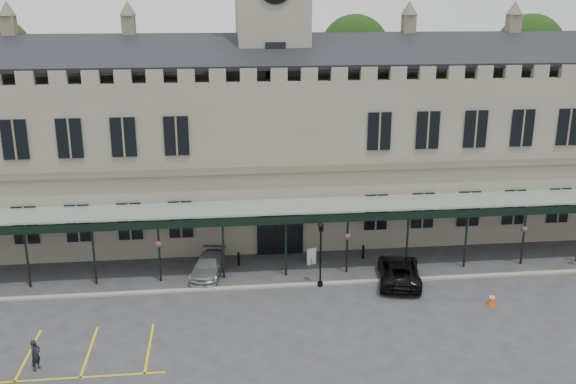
{
  "coord_description": "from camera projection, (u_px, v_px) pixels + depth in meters",
  "views": [
    {
      "loc": [
        -4.23,
        -30.88,
        17.19
      ],
      "look_at": [
        0.0,
        6.0,
        6.0
      ],
      "focal_mm": 40.0,
      "sensor_mm": 36.0,
      "label": 1
    }
  ],
  "objects": [
    {
      "name": "clock_tower",
      "position": [
        272.0,
        58.0,
        46.23
      ],
      "size": [
        5.6,
        5.6,
        24.8
      ],
      "color": "slate",
      "rests_on": "ground"
    },
    {
      "name": "traffic_cone",
      "position": [
        492.0,
        299.0,
        37.45
      ],
      "size": [
        0.49,
        0.49,
        0.78
      ],
      "rotation": [
        0.0,
        0.0,
        0.31
      ],
      "color": "#DC4B06",
      "rests_on": "ground"
    },
    {
      "name": "bollard_right",
      "position": [
        363.0,
        252.0,
        44.19
      ],
      "size": [
        0.17,
        0.17,
        0.95
      ],
      "primitive_type": "cylinder",
      "color": "black",
      "rests_on": "ground"
    },
    {
      "name": "lamp_post_mid",
      "position": [
        321.0,
        248.0,
        39.32
      ],
      "size": [
        0.41,
        0.41,
        4.31
      ],
      "color": "black",
      "rests_on": "ground"
    },
    {
      "name": "sign_board",
      "position": [
        311.0,
        257.0,
        43.14
      ],
      "size": [
        0.66,
        0.26,
        1.17
      ],
      "rotation": [
        0.0,
        0.0,
        0.33
      ],
      "color": "black",
      "rests_on": "ground"
    },
    {
      "name": "canopy",
      "position": [
        285.0,
        239.0,
        41.21
      ],
      "size": [
        50.0,
        4.1,
        4.3
      ],
      "color": "#8C9E93",
      "rests_on": "ground"
    },
    {
      "name": "car_taxi",
      "position": [
        208.0,
        266.0,
        41.44
      ],
      "size": [
        2.65,
        4.71,
        1.29
      ],
      "primitive_type": "imported",
      "rotation": [
        0.0,
        0.0,
        -0.2
      ],
      "color": "gray",
      "rests_on": "ground"
    },
    {
      "name": "kerb",
      "position": [
        289.0,
        285.0,
        40.02
      ],
      "size": [
        60.0,
        0.4,
        0.12
      ],
      "primitive_type": "cube",
      "color": "gray",
      "rests_on": "ground"
    },
    {
      "name": "station_building",
      "position": [
        273.0,
        148.0,
        48.07
      ],
      "size": [
        60.0,
        10.36,
        17.3
      ],
      "color": "slate",
      "rests_on": "ground"
    },
    {
      "name": "ground",
      "position": [
        301.0,
        329.0,
        34.8
      ],
      "size": [
        140.0,
        140.0,
        0.0
      ],
      "primitive_type": "plane",
      "color": "#303033"
    },
    {
      "name": "person_a",
      "position": [
        36.0,
        355.0,
        30.81
      ],
      "size": [
        0.6,
        0.69,
        1.58
      ],
      "primitive_type": "imported",
      "rotation": [
        0.0,
        0.0,
        1.11
      ],
      "color": "black",
      "rests_on": "ground"
    },
    {
      "name": "car_van",
      "position": [
        399.0,
        271.0,
        40.48
      ],
      "size": [
        3.61,
        5.83,
        1.51
      ],
      "primitive_type": "imported",
      "rotation": [
        0.0,
        0.0,
        2.92
      ],
      "color": "black",
      "rests_on": "ground"
    },
    {
      "name": "tree_behind_mid",
      "position": [
        354.0,
        52.0,
        55.76
      ],
      "size": [
        6.0,
        6.0,
        16.0
      ],
      "color": "#332314",
      "rests_on": "ground"
    },
    {
      "name": "tree_behind_right",
      "position": [
        529.0,
        50.0,
        57.5
      ],
      "size": [
        6.0,
        6.0,
        16.0
      ],
      "color": "#332314",
      "rests_on": "ground"
    },
    {
      "name": "parking_markings",
      "position": [
        26.0,
        360.0,
        31.85
      ],
      "size": [
        16.0,
        6.0,
        0.01
      ],
      "primitive_type": null,
      "color": "gold",
      "rests_on": "ground"
    },
    {
      "name": "bollard_left",
      "position": [
        239.0,
        259.0,
        43.05
      ],
      "size": [
        0.16,
        0.16,
        0.91
      ],
      "primitive_type": "cylinder",
      "color": "black",
      "rests_on": "ground"
    }
  ]
}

